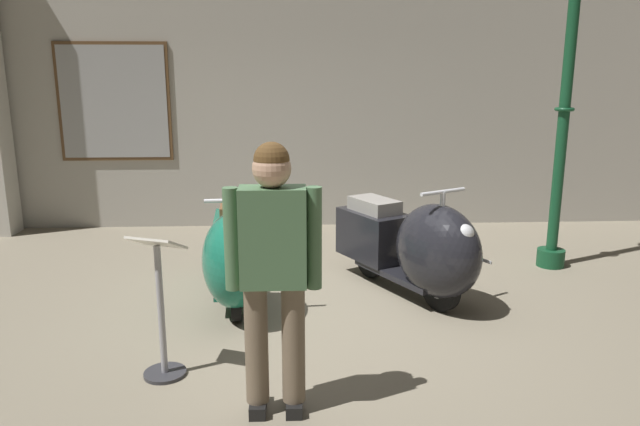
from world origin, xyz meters
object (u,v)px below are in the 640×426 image
(scooter_0, at_px, (236,254))
(visitor_0, at_px, (273,262))
(scooter_1, at_px, (416,247))
(lamppost, at_px, (565,100))
(info_stanchion, at_px, (162,319))

(scooter_0, height_order, visitor_0, visitor_0)
(scooter_1, bearing_deg, lamppost, 88.70)
(scooter_1, height_order, info_stanchion, scooter_1)
(scooter_1, height_order, visitor_0, visitor_0)
(info_stanchion, bearing_deg, scooter_0, 72.88)
(info_stanchion, bearing_deg, visitor_0, -32.13)
(scooter_1, xyz_separation_m, info_stanchion, (-1.95, -1.31, -0.07))
(scooter_1, xyz_separation_m, visitor_0, (-1.20, -1.78, 0.45))
(scooter_0, height_order, lamppost, lamppost)
(scooter_0, distance_m, lamppost, 3.54)
(visitor_0, bearing_deg, lamppost, -46.77)
(scooter_1, xyz_separation_m, lamppost, (1.61, 0.83, 1.24))
(scooter_0, xyz_separation_m, visitor_0, (0.38, -1.68, 0.47))
(scooter_0, xyz_separation_m, scooter_1, (1.57, 0.10, 0.01))
(lamppost, bearing_deg, scooter_0, -163.80)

